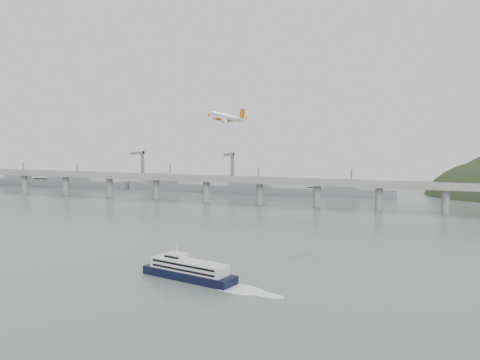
% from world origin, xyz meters
% --- Properties ---
extents(ground, '(900.00, 900.00, 0.00)m').
position_xyz_m(ground, '(0.00, 0.00, 0.00)').
color(ground, '#586663').
rests_on(ground, ground).
extents(bridge, '(800.00, 22.00, 23.90)m').
position_xyz_m(bridge, '(-1.15, 200.00, 17.65)').
color(bridge, gray).
rests_on(bridge, ground).
extents(distant_fleet, '(453.00, 60.90, 40.00)m').
position_xyz_m(distant_fleet, '(-155.36, 265.08, 6.22)').
color(distant_fleet, slate).
rests_on(distant_fleet, ground).
extents(ferry, '(72.66, 27.13, 13.96)m').
position_xyz_m(ferry, '(1.88, -21.59, 3.79)').
color(ferry, black).
rests_on(ferry, ground).
extents(airliner, '(29.35, 27.73, 8.45)m').
position_xyz_m(airliner, '(-11.13, 62.81, 72.40)').
color(airliner, white).
rests_on(airliner, ground).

